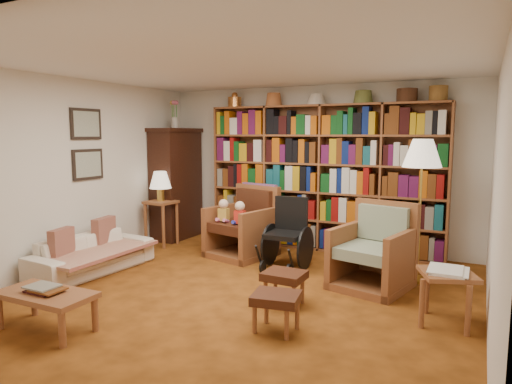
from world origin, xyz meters
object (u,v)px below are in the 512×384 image
Objects in this scene: footstool_a at (284,278)px; side_table_papers at (447,281)px; wheelchair at (287,236)px; armchair_leather at (245,227)px; floor_lamp at (422,159)px; armchair_sage at (374,254)px; sofa at (92,254)px; coffee_table at (46,297)px; side_table_lamp at (161,213)px; footstool_b at (276,300)px.

side_table_papers is at bearing 8.28° from footstool_a.
armchair_leather is at bearing 157.62° from wheelchair.
floor_lamp is 1.66m from side_table_papers.
armchair_sage reaches higher than side_table_papers.
footstool_a is (0.49, -1.26, -0.14)m from wheelchair.
side_table_papers reaches higher than sofa.
sofa is 2.14m from armchair_leather.
wheelchair reaches higher than footstool_a.
armchair_leather is 1.10× the size of wheelchair.
floor_lamp is at bearing 46.64° from coffee_table.
floor_lamp reaches higher than footstool_a.
sofa is 2.25× the size of side_table_lamp.
wheelchair is at bearing -6.08° from side_table_lamp.
wheelchair is at bearing -173.49° from floor_lamp.
sofa is at bearing 168.60° from footstool_b.
armchair_leather is 2.21× the size of footstool_b.
floor_lamp is at bearing 6.51° from wheelchair.
footstool_a is (-1.13, -1.44, -1.19)m from floor_lamp.
armchair_leather reaches higher than coffee_table.
wheelchair reaches higher than coffee_table.
armchair_sage is at bearing -7.60° from side_table_lamp.
side_table_papers is at bearing -71.43° from floor_lamp.
side_table_lamp is at bearing 172.40° from armchair_sage.
coffee_table is (-1.86, -0.91, 0.02)m from footstool_b.
side_table_papers is at bearing -25.66° from armchair_leather.
sofa is 3.83× the size of footstool_a.
armchair_sage is 3.49m from coffee_table.
sofa is 2.90m from footstool_b.
armchair_leather is at bearing 129.31° from footstool_a.
floor_lamp is 2.18m from footstool_a.
armchair_sage is 0.57× the size of floor_lamp.
footstool_a is (1.30, -1.59, -0.13)m from armchair_leather.
floor_lamp is at bearing -64.32° from sofa.
armchair_leather is 2.06m from footstool_a.
armchair_leather reaches higher than sofa.
footstool_a is 0.90× the size of footstool_b.
sofa reaches higher than footstool_b.
side_table_lamp is 4.49m from side_table_papers.
floor_lamp is at bearing 108.57° from side_table_papers.
side_table_papers is at bearing -43.72° from armchair_sage.
side_table_lamp is 3.22m from coffee_table.
footstool_a is at bearing -123.70° from armchair_sage.
coffee_table reaches higher than footstool_a.
footstool_b is (-0.51, -1.66, -0.09)m from armchair_sage.
sofa is 1.58m from side_table_lamp.
coffee_table reaches higher than footstool_b.
wheelchair is 3.03m from coffee_table.
footstool_b is at bearing -73.35° from footstool_a.
footstool_a is at bearing -84.72° from sofa.
floor_lamp is (3.89, -0.06, 0.95)m from side_table_lamp.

